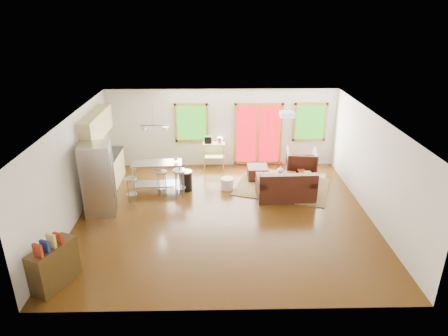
{
  "coord_description": "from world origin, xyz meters",
  "views": [
    {
      "loc": [
        -0.2,
        -9.17,
        5.14
      ],
      "look_at": [
        0.0,
        0.3,
        1.2
      ],
      "focal_mm": 32.0,
      "sensor_mm": 36.0,
      "label": 1
    }
  ],
  "objects_px": {
    "armchair": "(301,161)",
    "refrigerator": "(98,179)",
    "island": "(157,172)",
    "kitchen_cart": "(213,146)",
    "rug": "(282,187)",
    "loveseat": "(286,187)",
    "coffee_table": "(280,176)",
    "ottoman": "(257,173)"
  },
  "relations": [
    {
      "from": "rug",
      "to": "kitchen_cart",
      "type": "height_order",
      "value": "kitchen_cart"
    },
    {
      "from": "refrigerator",
      "to": "coffee_table",
      "type": "bearing_deg",
      "value": 7.61
    },
    {
      "from": "loveseat",
      "to": "island",
      "type": "bearing_deg",
      "value": 170.39
    },
    {
      "from": "rug",
      "to": "island",
      "type": "bearing_deg",
      "value": -176.84
    },
    {
      "from": "coffee_table",
      "to": "island",
      "type": "xyz_separation_m",
      "value": [
        -3.61,
        -0.3,
        0.29
      ]
    },
    {
      "from": "loveseat",
      "to": "armchair",
      "type": "xyz_separation_m",
      "value": [
        0.75,
        1.59,
        0.14
      ]
    },
    {
      "from": "armchair",
      "to": "ottoman",
      "type": "xyz_separation_m",
      "value": [
        -1.41,
        -0.24,
        -0.27
      ]
    },
    {
      "from": "armchair",
      "to": "island",
      "type": "xyz_separation_m",
      "value": [
        -4.41,
        -1.07,
        0.15
      ]
    },
    {
      "from": "rug",
      "to": "ottoman",
      "type": "bearing_deg",
      "value": 137.77
    },
    {
      "from": "kitchen_cart",
      "to": "ottoman",
      "type": "bearing_deg",
      "value": -33.95
    },
    {
      "from": "coffee_table",
      "to": "refrigerator",
      "type": "bearing_deg",
      "value": -162.58
    },
    {
      "from": "ottoman",
      "to": "loveseat",
      "type": "bearing_deg",
      "value": -64.06
    },
    {
      "from": "ottoman",
      "to": "kitchen_cart",
      "type": "height_order",
      "value": "kitchen_cart"
    },
    {
      "from": "rug",
      "to": "armchair",
      "type": "relative_size",
      "value": 2.77
    },
    {
      "from": "loveseat",
      "to": "armchair",
      "type": "bearing_deg",
      "value": 63.37
    },
    {
      "from": "armchair",
      "to": "island",
      "type": "height_order",
      "value": "armchair"
    },
    {
      "from": "ottoman",
      "to": "coffee_table",
      "type": "bearing_deg",
      "value": -40.95
    },
    {
      "from": "ottoman",
      "to": "refrigerator",
      "type": "xyz_separation_m",
      "value": [
        -4.31,
        -2.08,
        0.74
      ]
    },
    {
      "from": "coffee_table",
      "to": "refrigerator",
      "type": "relative_size",
      "value": 0.55
    },
    {
      "from": "ottoman",
      "to": "kitchen_cart",
      "type": "xyz_separation_m",
      "value": [
        -1.38,
        0.93,
        0.56
      ]
    },
    {
      "from": "loveseat",
      "to": "rug",
      "type": "bearing_deg",
      "value": 85.74
    },
    {
      "from": "coffee_table",
      "to": "refrigerator",
      "type": "xyz_separation_m",
      "value": [
        -4.93,
        -1.55,
        0.62
      ]
    },
    {
      "from": "ottoman",
      "to": "island",
      "type": "xyz_separation_m",
      "value": [
        -3.0,
        -0.83,
        0.42
      ]
    },
    {
      "from": "armchair",
      "to": "ottoman",
      "type": "bearing_deg",
      "value": 17.0
    },
    {
      "from": "rug",
      "to": "coffee_table",
      "type": "xyz_separation_m",
      "value": [
        -0.08,
        0.1,
        0.32
      ]
    },
    {
      "from": "armchair",
      "to": "refrigerator",
      "type": "bearing_deg",
      "value": 29.5
    },
    {
      "from": "coffee_table",
      "to": "kitchen_cart",
      "type": "bearing_deg",
      "value": 143.75
    },
    {
      "from": "rug",
      "to": "armchair",
      "type": "bearing_deg",
      "value": 50.61
    },
    {
      "from": "coffee_table",
      "to": "refrigerator",
      "type": "height_order",
      "value": "refrigerator"
    },
    {
      "from": "coffee_table",
      "to": "island",
      "type": "distance_m",
      "value": 3.64
    },
    {
      "from": "rug",
      "to": "coffee_table",
      "type": "distance_m",
      "value": 0.34
    },
    {
      "from": "island",
      "to": "kitchen_cart",
      "type": "bearing_deg",
      "value": 47.52
    },
    {
      "from": "loveseat",
      "to": "kitchen_cart",
      "type": "height_order",
      "value": "kitchen_cart"
    },
    {
      "from": "rug",
      "to": "coffee_table",
      "type": "bearing_deg",
      "value": 129.5
    },
    {
      "from": "loveseat",
      "to": "refrigerator",
      "type": "relative_size",
      "value": 0.85
    },
    {
      "from": "refrigerator",
      "to": "kitchen_cart",
      "type": "height_order",
      "value": "refrigerator"
    },
    {
      "from": "armchair",
      "to": "ottoman",
      "type": "relative_size",
      "value": 1.55
    },
    {
      "from": "ottoman",
      "to": "kitchen_cart",
      "type": "relative_size",
      "value": 0.56
    },
    {
      "from": "ottoman",
      "to": "armchair",
      "type": "bearing_deg",
      "value": 9.54
    },
    {
      "from": "loveseat",
      "to": "island",
      "type": "xyz_separation_m",
      "value": [
        -3.66,
        0.52,
        0.29
      ]
    },
    {
      "from": "armchair",
      "to": "refrigerator",
      "type": "relative_size",
      "value": 0.5
    },
    {
      "from": "island",
      "to": "kitchen_cart",
      "type": "xyz_separation_m",
      "value": [
        1.62,
        1.77,
        0.14
      ]
    }
  ]
}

